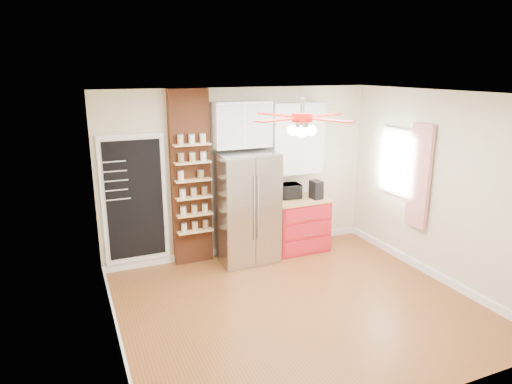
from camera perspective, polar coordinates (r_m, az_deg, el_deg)
name	(u,v)px	position (r m, az deg, el deg)	size (l,w,h in m)	color
floor	(297,305)	(6.14, 5.15, -13.91)	(4.50, 4.50, 0.00)	brown
ceiling	(303,94)	(5.37, 5.85, 12.14)	(4.50, 4.50, 0.00)	white
wall_back	(241,173)	(7.37, -1.94, 2.41)	(4.50, 0.02, 2.70)	beige
wall_front	(414,270)	(4.08, 19.12, -9.25)	(4.50, 0.02, 2.70)	beige
wall_left	(108,231)	(4.99, -17.98, -4.65)	(0.02, 4.00, 2.70)	beige
wall_right	(440,188)	(6.94, 22.05, 0.49)	(0.02, 4.00, 2.70)	beige
chalkboard	(135,200)	(6.98, -14.93, -0.94)	(0.95, 0.05, 1.95)	white
brick_pillar	(191,179)	(7.04, -8.17, 1.66)	(0.60, 0.16, 2.70)	brown
fridge	(246,207)	(7.14, -1.20, -1.95)	(0.90, 0.70, 1.75)	#ACABB0
upper_glass_cabinet	(241,124)	(7.05, -1.86, 8.44)	(0.90, 0.35, 0.70)	white
red_cabinet	(299,224)	(7.71, 5.40, -4.01)	(0.94, 0.64, 0.90)	red
upper_shelf_unit	(296,138)	(7.51, 5.05, 6.69)	(0.90, 0.30, 1.15)	white
window	(398,162)	(7.52, 17.30, 3.56)	(0.04, 0.75, 1.05)	white
curtain	(420,176)	(7.11, 19.76, 1.87)	(0.06, 0.40, 1.55)	red
ceiling_fan	(302,118)	(5.40, 5.77, 9.21)	(1.40, 1.40, 0.44)	silver
toaster_oven	(287,191)	(7.55, 3.91, 0.12)	(0.43, 0.29, 0.24)	black
coffee_maker	(316,190)	(7.56, 7.52, 0.29)	(0.16, 0.21, 0.30)	black
canister_left	(321,193)	(7.68, 8.14, -0.17)	(0.09, 0.09, 0.13)	#A92B09
canister_right	(318,192)	(7.77, 7.76, 0.06)	(0.10, 0.10, 0.14)	#A41509
pantry_jar_oats	(181,176)	(6.85, -9.39, 2.02)	(0.09, 0.09, 0.14)	beige
pantry_jar_beans	(201,175)	(6.92, -6.93, 2.17)	(0.10, 0.10, 0.12)	olive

